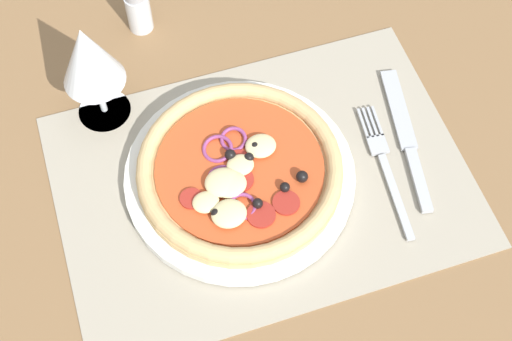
# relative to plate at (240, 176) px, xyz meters

# --- Properties ---
(ground_plane) EXTENTS (1.90, 1.40, 0.02)m
(ground_plane) POSITION_rel_plate_xyz_m (0.02, -0.01, -0.02)
(ground_plane) COLOR olive
(placemat) EXTENTS (0.47, 0.33, 0.00)m
(placemat) POSITION_rel_plate_xyz_m (0.02, -0.01, -0.01)
(placemat) COLOR #A39984
(placemat) RESTS_ON ground_plane
(plate) EXTENTS (0.26, 0.26, 0.01)m
(plate) POSITION_rel_plate_xyz_m (0.00, 0.00, 0.00)
(plate) COLOR silver
(plate) RESTS_ON placemat
(pizza) EXTENTS (0.23, 0.23, 0.03)m
(pizza) POSITION_rel_plate_xyz_m (-0.00, -0.00, 0.02)
(pizza) COLOR tan
(pizza) RESTS_ON plate
(fork) EXTENTS (0.03, 0.18, 0.00)m
(fork) POSITION_rel_plate_xyz_m (0.17, -0.03, -0.00)
(fork) COLOR #B2B5BA
(fork) RESTS_ON placemat
(knife) EXTENTS (0.05, 0.20, 0.01)m
(knife) POSITION_rel_plate_xyz_m (0.21, -0.01, -0.00)
(knife) COLOR #B2B5BA
(knife) RESTS_ON placemat
(wine_glass) EXTENTS (0.07, 0.07, 0.15)m
(wine_glass) POSITION_rel_plate_xyz_m (-0.13, 0.15, 0.09)
(wine_glass) COLOR silver
(wine_glass) RESTS_ON ground_plane
(pepper_shaker) EXTENTS (0.03, 0.03, 0.07)m
(pepper_shaker) POSITION_rel_plate_xyz_m (-0.05, 0.26, 0.02)
(pepper_shaker) COLOR silver
(pepper_shaker) RESTS_ON ground_plane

